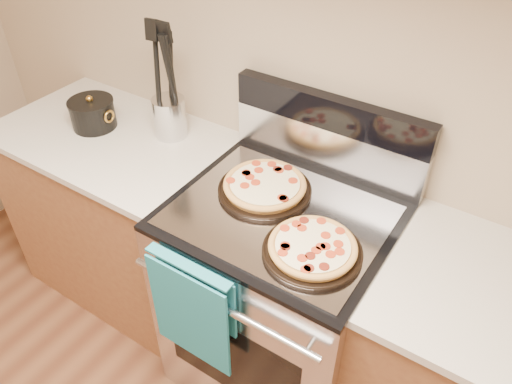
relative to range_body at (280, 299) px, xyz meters
The scene contains 15 objects.
wall_back 0.97m from the range_body, 90.00° to the left, with size 4.00×4.00×0.00m, color tan.
range_body is the anchor object (origin of this frame).
oven_window 0.34m from the range_body, 90.00° to the right, with size 0.56×0.01×0.40m, color black.
cooktop 0.46m from the range_body, ahead, with size 0.76×0.68×0.02m, color black.
backsplash_lower 0.64m from the range_body, 90.00° to the left, with size 0.76×0.06×0.18m, color silver.
backsplash_upper 0.77m from the range_body, 90.00° to the left, with size 0.76×0.06×0.12m, color black.
oven_handle 0.51m from the range_body, 90.00° to the right, with size 0.03×0.03×0.70m, color silver.
dish_towel 0.47m from the range_body, 107.74° to the right, with size 0.32×0.05×0.42m, color teal, non-canonical shape.
foil_sheet 0.47m from the range_body, 90.00° to the right, with size 0.70×0.55×0.01m, color gray.
cabinet_left 0.88m from the range_body, behind, with size 1.00×0.62×0.88m, color brown.
countertop_left 0.99m from the range_body, behind, with size 1.02×0.64×0.03m, color #B8B0A5.
pepperoni_pizza_back 0.51m from the range_body, 155.94° to the left, with size 0.33×0.33×0.04m, color #C2853B, non-canonical shape.
pepperoni_pizza_front 0.54m from the range_body, 35.84° to the right, with size 0.31×0.31×0.04m, color #C2853B, non-canonical shape.
utensil_crock 0.87m from the range_body, 165.11° to the left, with size 0.14×0.14×0.17m, color silver.
saucepan 1.11m from the range_body, behind, with size 0.19×0.19×0.11m, color black.
Camera 1 is at (0.63, 0.51, 2.05)m, focal length 35.00 mm.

